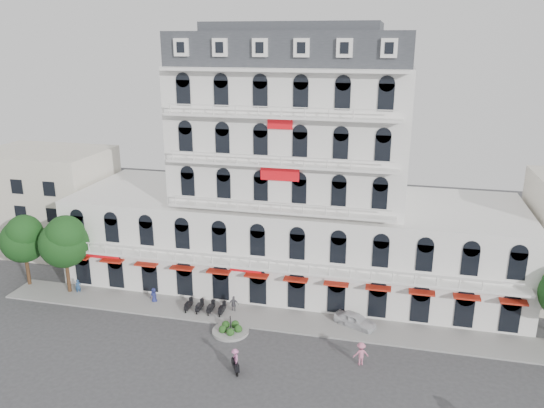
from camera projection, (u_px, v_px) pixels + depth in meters
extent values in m
plane|color=#38383A|center=(244.00, 379.00, 39.70)|extent=(120.00, 120.00, 0.00)
cube|color=gray|center=(272.00, 319.00, 48.03)|extent=(53.00, 4.00, 0.16)
cube|color=silver|center=(292.00, 239.00, 55.07)|extent=(45.00, 14.00, 9.00)
cube|color=silver|center=(294.00, 133.00, 51.80)|extent=(22.00, 12.00, 13.00)
cube|color=#2D3035|center=(295.00, 48.00, 49.42)|extent=(21.56, 11.76, 3.00)
cube|color=#2D3035|center=(295.00, 27.00, 48.86)|extent=(15.84, 8.64, 0.80)
cube|color=#B52716|center=(276.00, 277.00, 48.41)|extent=(40.50, 1.00, 0.15)
cube|color=red|center=(280.00, 173.00, 46.86)|extent=(3.50, 0.10, 1.40)
cube|color=beige|center=(49.00, 200.00, 63.13)|extent=(14.00, 10.00, 12.00)
cylinder|color=gray|center=(231.00, 331.00, 45.90)|extent=(3.20, 3.20, 0.24)
cylinder|color=black|center=(230.00, 323.00, 45.67)|extent=(0.08, 0.08, 1.40)
sphere|color=#244E1A|center=(238.00, 329.00, 45.65)|extent=(0.70, 0.70, 0.70)
sphere|color=#244E1A|center=(235.00, 324.00, 46.37)|extent=(0.70, 0.70, 0.70)
sphere|color=#244E1A|center=(226.00, 325.00, 46.31)|extent=(0.70, 0.70, 0.70)
sphere|color=#244E1A|center=(223.00, 329.00, 45.56)|extent=(0.70, 0.70, 0.70)
sphere|color=#244E1A|center=(230.00, 332.00, 45.13)|extent=(0.70, 0.70, 0.70)
cylinder|color=#382314|center=(28.00, 270.00, 54.22)|extent=(0.36, 0.36, 3.52)
sphere|color=#113714|center=(23.00, 240.00, 53.27)|extent=(4.48, 4.48, 4.48)
sphere|color=#113714|center=(24.00, 232.00, 52.57)|extent=(3.52, 3.52, 3.52)
sphere|color=#113714|center=(21.00, 233.00, 53.45)|extent=(3.20, 3.20, 3.20)
cylinder|color=#382314|center=(68.00, 276.00, 52.62)|extent=(0.36, 0.36, 3.74)
sphere|color=#113714|center=(64.00, 244.00, 51.61)|extent=(4.76, 4.76, 4.76)
sphere|color=#113714|center=(65.00, 235.00, 50.89)|extent=(3.74, 3.74, 3.74)
sphere|color=#113714|center=(61.00, 236.00, 51.77)|extent=(3.40, 3.40, 3.40)
imported|color=silver|center=(355.00, 320.00, 46.69)|extent=(4.10, 2.94, 1.30)
cube|color=black|center=(235.00, 365.00, 40.36)|extent=(1.03, 1.48, 0.35)
torus|color=black|center=(237.00, 373.00, 39.93)|extent=(0.40, 0.58, 0.60)
torus|color=black|center=(234.00, 364.00, 40.94)|extent=(0.40, 0.58, 0.60)
imported|color=#CB6BA4|center=(235.00, 358.00, 40.16)|extent=(0.96, 1.12, 1.50)
imported|color=navy|center=(154.00, 295.00, 50.91)|extent=(0.85, 0.66, 1.53)
imported|color=#535158|center=(234.00, 304.00, 49.12)|extent=(0.99, 0.48, 1.63)
imported|color=#CA6B89|center=(361.00, 354.00, 41.16)|extent=(1.39, 1.07, 1.90)
imported|color=navy|center=(78.00, 287.00, 52.73)|extent=(0.66, 0.62, 1.51)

